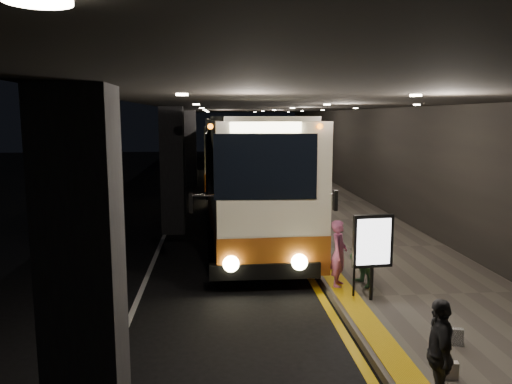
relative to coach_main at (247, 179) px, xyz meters
name	(u,v)px	position (x,y,z in m)	size (l,w,h in m)	color
ground	(217,264)	(-1.08, -3.70, -1.90)	(90.00, 90.00, 0.00)	black
lane_line_white	(168,226)	(-2.88, 1.30, -1.89)	(0.12, 50.00, 0.01)	silver
kerb_stripe_yellow	(278,224)	(1.27, 1.30, -1.89)	(0.18, 50.00, 0.01)	gold
sidewalk	(340,221)	(3.67, 1.30, -1.82)	(4.50, 50.00, 0.15)	#514C44
tactile_strip	(291,220)	(1.77, 1.30, -1.74)	(0.50, 50.00, 0.01)	gold
terminal_wall	(401,145)	(5.92, 1.30, 1.10)	(0.10, 50.00, 6.00)	black
support_columns	(173,171)	(-2.58, 0.30, 0.30)	(0.80, 24.80, 4.40)	black
canopy	(283,102)	(1.42, 1.30, 2.70)	(9.00, 50.00, 0.40)	black
coach_main	(247,179)	(0.00, 0.00, 0.00)	(3.04, 12.77, 3.95)	beige
coach_second	(231,156)	(-0.16, 12.94, -0.19)	(2.94, 11.44, 3.56)	beige
coach_third	(226,143)	(-0.08, 26.79, -0.13)	(3.21, 11.89, 3.69)	beige
passenger_boarding	(339,253)	(1.72, -6.14, -0.97)	(0.57, 0.37, 1.56)	#BF598E
passenger_waiting_green	(363,254)	(2.28, -6.20, -0.99)	(0.74, 0.46, 1.52)	#467F55
passenger_waiting_grey	(439,354)	(1.83, -11.10, -0.97)	(0.91, 0.47, 1.55)	#45454A
bag_polka	(456,337)	(2.99, -9.31, -1.60)	(0.25, 0.11, 0.30)	black
bag_plain	(451,370)	(2.39, -10.37, -1.62)	(0.21, 0.12, 0.26)	beige
info_sign	(373,243)	(2.21, -7.09, -0.49)	(0.89, 0.21, 1.87)	black
stanchion_post	(354,273)	(1.89, -6.85, -1.22)	(0.05, 0.05, 1.06)	black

